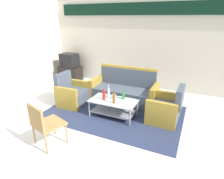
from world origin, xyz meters
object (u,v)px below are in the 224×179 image
(coffee_table, at_px, (113,106))
(bottle_clear, at_px, (108,93))
(armchair_left, at_px, (73,94))
(armchair_right, at_px, (165,109))
(cup, at_px, (114,96))
(bottle_brown, at_px, (114,99))
(bottle_green, at_px, (123,96))
(tv_stand, at_px, (70,73))
(wicker_chair, at_px, (44,122))
(couch, at_px, (124,92))
(bottle_red, at_px, (104,95))
(television, at_px, (69,60))

(coffee_table, xyz_separation_m, bottle_clear, (-0.18, 0.11, 0.26))
(armchair_left, bearing_deg, coffee_table, 82.58)
(armchair_right, bearing_deg, cup, 99.65)
(armchair_right, height_order, bottle_brown, armchair_right)
(armchair_left, relative_size, bottle_green, 3.75)
(armchair_left, height_order, tv_stand, armchair_left)
(bottle_clear, xyz_separation_m, wicker_chair, (-0.47, -1.65, -0.04))
(bottle_brown, bearing_deg, armchair_right, 21.11)
(couch, xyz_separation_m, tv_stand, (-2.58, 1.05, -0.06))
(tv_stand, bearing_deg, cup, -34.20)
(bottle_red, bearing_deg, armchair_left, 170.64)
(armchair_right, relative_size, bottle_brown, 2.95)
(armchair_right, relative_size, bottle_clear, 2.68)
(coffee_table, xyz_separation_m, wicker_chair, (-0.65, -1.54, 0.22))
(couch, bearing_deg, armchair_left, 29.46)
(couch, relative_size, armchair_right, 2.12)
(bottle_clear, bearing_deg, couch, 79.93)
(coffee_table, xyz_separation_m, bottle_green, (0.18, 0.18, 0.22))
(cup, bearing_deg, coffee_table, -71.32)
(bottle_clear, distance_m, tv_stand, 3.04)
(bottle_clear, bearing_deg, armchair_right, 7.79)
(coffee_table, relative_size, wicker_chair, 1.31)
(coffee_table, relative_size, tv_stand, 1.38)
(armchair_left, distance_m, bottle_clear, 1.12)
(bottle_clear, xyz_separation_m, cup, (0.14, 0.01, -0.07))
(cup, bearing_deg, armchair_right, 8.16)
(bottle_red, bearing_deg, tv_stand, 141.41)
(bottle_green, height_order, bottle_clear, bottle_clear)
(bottle_red, height_order, television, television)
(coffee_table, xyz_separation_m, tv_stand, (-2.63, 1.89, -0.01))
(armchair_right, height_order, wicker_chair, armchair_right)
(bottle_red, relative_size, television, 0.41)
(bottle_brown, distance_m, wicker_chair, 1.59)
(couch, bearing_deg, armchair_right, 155.71)
(cup, bearing_deg, television, 145.76)
(couch, relative_size, television, 2.78)
(armchair_left, height_order, bottle_clear, armchair_left)
(bottle_brown, bearing_deg, coffee_table, 119.48)
(bottle_brown, distance_m, television, 3.38)
(coffee_table, distance_m, television, 3.28)
(wicker_chair, bearing_deg, television, 137.40)
(armchair_right, distance_m, bottle_red, 1.44)
(armchair_right, bearing_deg, bottle_green, 98.34)
(bottle_clear, bearing_deg, television, 144.10)
(coffee_table, height_order, bottle_green, bottle_green)
(bottle_green, distance_m, cup, 0.23)
(cup, height_order, tv_stand, tv_stand)
(bottle_brown, bearing_deg, bottle_green, 70.18)
(bottle_clear, relative_size, cup, 3.17)
(bottle_brown, bearing_deg, couch, 97.32)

